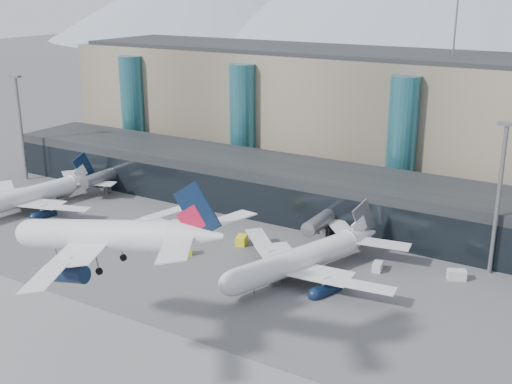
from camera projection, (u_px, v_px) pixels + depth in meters
ground at (168, 357)px, 82.75m from camera, size 900.00×900.00×0.00m
concourse at (347, 199)px, 128.27m from camera, size 170.00×27.00×10.00m
terminal_main at (309, 110)px, 163.60m from camera, size 130.00×30.00×31.00m
teal_towers at (317, 131)px, 146.10m from camera, size 116.40×19.40×46.00m
lightmast_left at (20, 122)px, 154.22m from camera, size 3.00×1.20×25.60m
lightmast_mid at (499, 191)px, 102.71m from camera, size 3.00×1.20×25.60m
hero_jet at (119, 229)px, 77.02m from camera, size 32.99×33.67×10.86m
jet_parked_left at (38, 188)px, 137.65m from camera, size 33.79×33.88×10.99m
jet_parked_mid at (312, 249)px, 105.54m from camera, size 34.01×36.13×11.61m
veh_a at (53, 228)px, 124.34m from camera, size 3.42×2.64×1.70m
veh_b at (242, 240)px, 118.55m from camera, size 2.54×3.24×1.64m
veh_c at (270, 277)px, 103.52m from camera, size 3.68×2.81×1.82m
veh_d at (457, 275)px, 104.37m from camera, size 3.34×2.70×1.68m
veh_f at (55, 193)px, 144.93m from camera, size 3.23×3.96×1.95m
veh_g at (377, 267)px, 107.64m from camera, size 1.82×2.67×1.44m
veh_h at (182, 250)px, 113.80m from camera, size 3.56×3.42×1.79m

